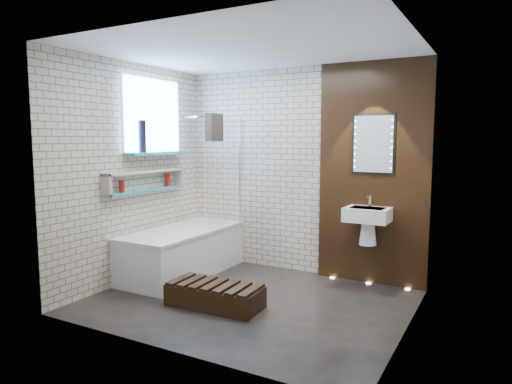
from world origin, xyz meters
The scene contains 15 objects.
ground centered at (0.00, 0.00, 0.00)m, with size 3.20×3.20×0.00m, color black.
room_shell centered at (0.00, 0.00, 1.30)m, with size 3.24×3.20×2.60m.
walnut_panel centered at (0.95, 1.27, 1.30)m, with size 1.30×0.06×2.60m, color black.
clerestory_window centered at (-1.57, 0.35, 1.90)m, with size 0.18×1.00×0.94m.
display_niche centered at (-1.53, 0.15, 1.20)m, with size 0.14×1.30×0.26m.
bathtub centered at (-1.22, 0.45, 0.29)m, with size 0.79×1.74×0.70m.
bath_screen centered at (-0.87, 0.89, 1.28)m, with size 0.01×0.78×1.40m, color white.
towel centered at (-0.87, 0.67, 1.85)m, with size 0.10×0.26×0.34m, color black.
shower_head centered at (-1.30, 0.95, 2.00)m, with size 0.18×0.18×0.02m, color silver.
washbasin centered at (0.95, 1.07, 0.79)m, with size 0.50×0.36×0.58m.
led_mirror centered at (0.95, 1.23, 1.65)m, with size 0.50×0.02×0.70m.
walnut_step centered at (-0.23, -0.30, 0.11)m, with size 0.97×0.43×0.22m, color black.
niche_bottles centered at (-1.53, 0.23, 1.18)m, with size 0.07×0.88×0.17m.
sill_vases centered at (-1.50, 0.07, 1.74)m, with size 0.09×0.09×0.38m.
floor_uplights centered at (0.95, 1.20, 0.01)m, with size 0.96×0.06×0.01m.
Camera 1 is at (2.32, -4.06, 1.71)m, focal length 32.10 mm.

